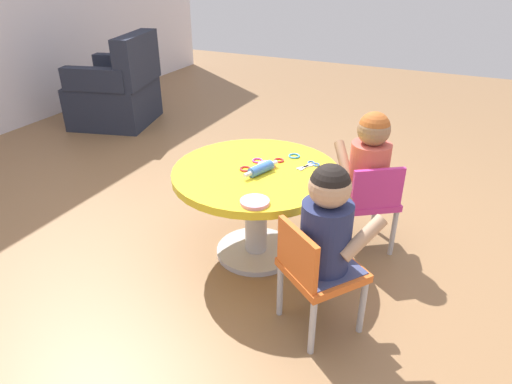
# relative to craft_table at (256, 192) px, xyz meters

# --- Properties ---
(ground_plane) EXTENTS (10.00, 10.00, 0.00)m
(ground_plane) POSITION_rel_craft_table_xyz_m (0.00, 0.00, -0.39)
(ground_plane) COLOR olive
(craft_table) EXTENTS (0.86, 0.86, 0.52)m
(craft_table) POSITION_rel_craft_table_xyz_m (0.00, 0.00, 0.00)
(craft_table) COLOR silver
(craft_table) RESTS_ON ground
(child_chair_left) EXTENTS (0.42, 0.42, 0.54)m
(child_chair_left) POSITION_rel_craft_table_xyz_m (-0.39, -0.47, -0.08)
(child_chair_left) COLOR #B7B7BC
(child_chair_left) RESTS_ON ground
(seated_child_left) EXTENTS (0.44, 0.42, 0.51)m
(seated_child_left) POSITION_rel_craft_table_xyz_m (-0.36, -0.49, 0.14)
(seated_child_left) COLOR #3F4772
(seated_child_left) RESTS_ON ground
(child_chair_right) EXTENTS (0.42, 0.42, 0.54)m
(child_chair_right) POSITION_rel_craft_table_xyz_m (0.32, -0.52, -0.08)
(child_chair_right) COLOR #B7B7BC
(child_chair_right) RESTS_ON ground
(seated_child_right) EXTENTS (0.44, 0.42, 0.51)m
(seated_child_right) POSITION_rel_craft_table_xyz_m (0.35, -0.50, 0.14)
(seated_child_right) COLOR #3F4772
(seated_child_right) RESTS_ON ground
(armchair_dark) EXTENTS (0.87, 0.88, 0.85)m
(armchair_dark) POSITION_rel_craft_table_xyz_m (1.43, 2.15, -0.08)
(armchair_dark) COLOR #232838
(armchair_dark) RESTS_ON ground
(rolling_pin) EXTENTS (0.22, 0.10, 0.05)m
(rolling_pin) POSITION_rel_craft_table_xyz_m (-0.03, -0.04, 0.15)
(rolling_pin) COLOR #3F72CC
(rolling_pin) RESTS_ON craft_table
(craft_scissors) EXTENTS (0.14, 0.10, 0.01)m
(craft_scissors) POSITION_rel_craft_table_xyz_m (0.17, -0.23, 0.13)
(craft_scissors) COLOR silver
(craft_scissors) RESTS_ON craft_table
(playdough_blob_0) EXTENTS (0.13, 0.13, 0.02)m
(playdough_blob_0) POSITION_rel_craft_table_xyz_m (-0.32, -0.15, 0.14)
(playdough_blob_0) COLOR pink
(playdough_blob_0) RESTS_ON craft_table
(playdough_blob_1) EXTENTS (0.09, 0.09, 0.01)m
(playdough_blob_1) POSITION_rel_craft_table_xyz_m (0.06, -0.03, 0.13)
(playdough_blob_1) COLOR pink
(playdough_blob_1) RESTS_ON craft_table
(cookie_cutter_0) EXTENTS (0.06, 0.06, 0.01)m
(cookie_cutter_0) POSITION_rel_craft_table_xyz_m (0.24, -0.12, 0.13)
(cookie_cutter_0) COLOR #3F99D8
(cookie_cutter_0) RESTS_ON craft_table
(cookie_cutter_1) EXTENTS (0.05, 0.05, 0.01)m
(cookie_cutter_1) POSITION_rel_craft_table_xyz_m (0.15, -0.06, 0.13)
(cookie_cutter_1) COLOR red
(cookie_cutter_1) RESTS_ON craft_table
(cookie_cutter_2) EXTENTS (0.06, 0.06, 0.01)m
(cookie_cutter_2) POSITION_rel_craft_table_xyz_m (-0.02, 0.05, 0.13)
(cookie_cutter_2) COLOR red
(cookie_cutter_2) RESTS_ON craft_table
(cookie_cutter_3) EXTENTS (0.06, 0.06, 0.01)m
(cookie_cutter_3) POSITION_rel_craft_table_xyz_m (0.10, 0.04, 0.13)
(cookie_cutter_3) COLOR #D83FA5
(cookie_cutter_3) RESTS_ON craft_table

